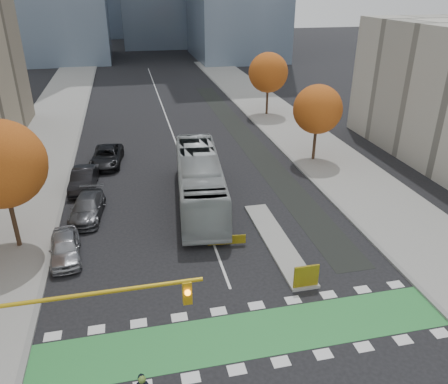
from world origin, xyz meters
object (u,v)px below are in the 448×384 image
tree_east_near (318,109)px  tree_east_far (268,73)px  bus (199,181)px  parked_car_d (107,156)px  tree_west (1,164)px  traffic_signal_west (51,324)px  parked_car_b (84,179)px  parked_car_c (87,207)px  hazard_board (306,276)px  parked_car_a (65,247)px

tree_east_near → tree_east_far: bearing=88.2°
bus → parked_car_d: 11.89m
tree_east_near → tree_west: bearing=-157.4°
tree_west → bus: 13.21m
traffic_signal_west → parked_car_b: (-0.63, 20.67, -3.22)m
tree_east_near → parked_car_d: bearing=170.5°
tree_west → traffic_signal_west: bearing=-72.0°
parked_car_b → parked_car_c: 5.03m
traffic_signal_west → parked_car_d: size_ratio=1.52×
tree_east_near → hazard_board: bearing=-114.2°
hazard_board → tree_east_near: size_ratio=0.20×
bus → parked_car_c: size_ratio=2.60×
hazard_board → traffic_signal_west: bearing=-158.5°
traffic_signal_west → parked_car_d: bearing=87.6°
traffic_signal_west → bus: (8.07, 16.11, -2.19)m
hazard_board → parked_car_a: (-13.00, 5.90, -0.06)m
hazard_board → bus: (-3.86, 11.39, 1.04)m
parked_car_a → parked_car_b: (0.44, 10.06, 0.07)m
tree_east_near → parked_car_c: bearing=-161.1°
tree_east_far → traffic_signal_west: size_ratio=0.90×
tree_west → parked_car_d: 14.94m
traffic_signal_west → parked_car_b: size_ratio=1.73×
parked_car_b → parked_car_d: (1.71, 5.00, -0.04)m
traffic_signal_west → parked_car_b: bearing=91.8°
hazard_board → parked_car_a: size_ratio=0.32×
tree_west → tree_east_near: bearing=22.6°
tree_east_near → parked_car_c: size_ratio=1.39×
tree_west → parked_car_a: 6.03m
traffic_signal_west → bus: traffic_signal_west is taller
tree_east_far → parked_car_b: tree_east_far is taller
traffic_signal_west → parked_car_a: bearing=95.8°
tree_east_near → bus: size_ratio=0.53×
parked_car_b → parked_car_d: 5.29m
tree_west → tree_east_near: size_ratio=1.16×
tree_east_near → traffic_signal_west: tree_east_near is taller
hazard_board → tree_east_far: (8.50, 33.80, 4.44)m
tree_east_near → parked_car_a: 24.49m
tree_west → tree_east_near: 26.01m
traffic_signal_west → hazard_board: bearing=21.5°
hazard_board → tree_west: bearing=154.0°
tree_east_near → tree_east_far: size_ratio=0.92×
parked_car_a → parked_car_d: parked_car_d is taller
parked_car_b → hazard_board: bearing=-46.1°
tree_west → parked_car_a: (3.00, -1.90, -4.87)m
tree_east_near → tree_east_far: 16.01m
hazard_board → tree_east_far: size_ratio=0.18×
bus → parked_car_b: bus is taller
bus → parked_car_d: size_ratio=2.36×
tree_west → tree_east_far: size_ratio=1.08×
tree_west → parked_car_a: tree_west is taller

